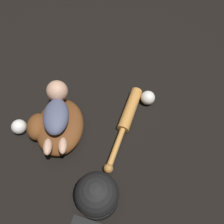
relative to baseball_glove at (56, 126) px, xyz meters
name	(u,v)px	position (x,y,z in m)	size (l,w,h in m)	color
ground_plane	(58,140)	(-0.05, 0.02, -0.05)	(6.00, 6.00, 0.00)	black
baseball_glove	(56,126)	(0.00, 0.00, 0.00)	(0.37, 0.34, 0.11)	brown
baby_figure	(56,109)	(0.03, -0.03, 0.10)	(0.37, 0.19, 0.11)	#4C516B
baseball_bat	(127,118)	(-0.07, -0.35, -0.02)	(0.40, 0.35, 0.06)	#C6843D
baseball	(148,98)	(0.00, -0.51, -0.01)	(0.08, 0.08, 0.08)	white
baseball_spare	(19,127)	(0.07, 0.18, -0.02)	(0.07, 0.07, 0.07)	white
baseball_cap	(97,195)	(-0.39, -0.08, 0.02)	(0.26, 0.24, 0.18)	black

